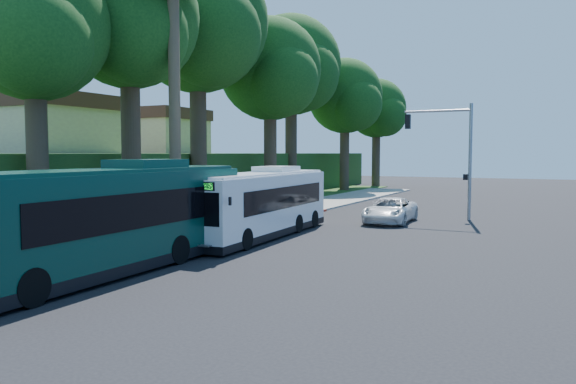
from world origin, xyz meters
The scene contains 18 objects.
ground centered at (0.00, 0.00, 0.00)m, with size 140.00×140.00×0.00m, color black.
sidewalk centered at (-7.30, 0.00, 0.06)m, with size 4.50×70.00×0.12m, color gray.
red_curb centered at (-5.00, -4.00, 0.07)m, with size 0.25×30.00×0.13m, color maroon.
grass_verge centered at (-13.00, 5.00, 0.03)m, with size 8.00×70.00×0.06m, color #234719.
bus_shelter centered at (-7.26, -2.86, 1.81)m, with size 3.20×1.51×2.55m.
stop_sign_pole centered at (-5.40, -5.00, 2.08)m, with size 0.35×0.06×3.17m.
traffic_signal_pole centered at (3.78, 10.00, 4.42)m, with size 4.10×0.30×7.00m.
hillside_backdrop centered at (-26.30, 15.10, 2.44)m, with size 24.00×60.00×8.80m.
tree_0 centered at (-12.40, -0.02, 11.20)m, with size 8.40×8.00×15.70m.
tree_1 centered at (-13.37, 7.98, 12.73)m, with size 10.50×10.00×18.26m.
tree_2 centered at (-11.89, 15.98, 10.48)m, with size 8.82×8.40×15.12m.
tree_3 centered at (-13.88, 23.98, 11.98)m, with size 10.08×9.60×17.28m.
tree_4 centered at (-11.40, 31.98, 9.73)m, with size 8.40×8.00×14.14m.
tree_5 centered at (-10.41, 39.99, 8.96)m, with size 7.35×7.00×12.86m.
tree_6 centered at (-12.91, -6.01, 9.71)m, with size 7.56×7.20×13.74m.
white_bus centered at (-3.17, -1.40, 1.64)m, with size 2.96×11.41×3.37m.
teal_bus centered at (-3.80, -10.82, 1.86)m, with size 2.97×12.84×3.81m.
pickup centered at (0.87, 6.78, 0.72)m, with size 2.38×5.17×1.44m, color white.
Camera 1 is at (9.96, -24.96, 4.05)m, focal length 35.00 mm.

